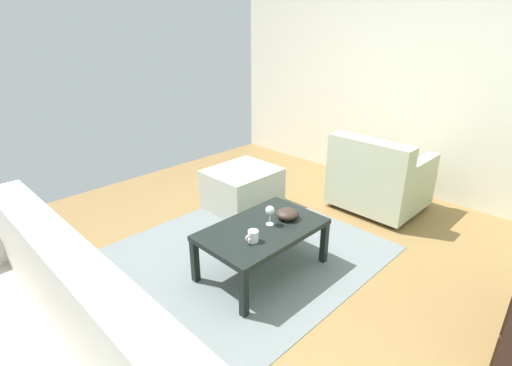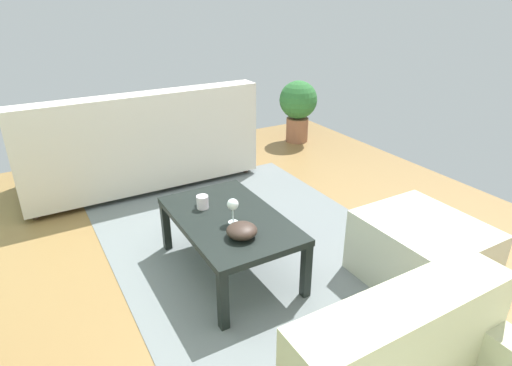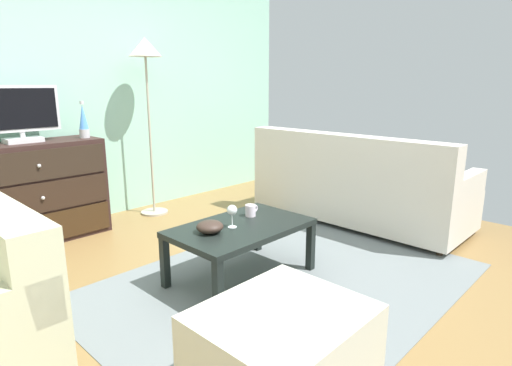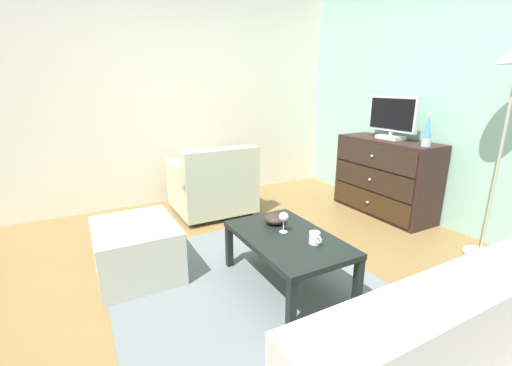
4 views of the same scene
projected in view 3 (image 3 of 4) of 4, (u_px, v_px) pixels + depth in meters
The scene contains 13 objects.
ground_plane at pixel (245, 286), 2.89m from camera, with size 5.24×4.89×0.05m, color olive.
wall_accent_rear at pixel (85, 84), 4.06m from camera, with size 5.24×0.12×2.68m, color #92C4AD.
area_rug at pixel (286, 282), 2.89m from camera, with size 2.60×1.90×0.01m, color slate.
dresser at pixel (32, 193), 3.57m from camera, with size 1.17×0.49×0.87m.
tv at pixel (20, 113), 3.42m from camera, with size 0.62×0.18×0.47m.
lava_lamp at pixel (83, 122), 3.75m from camera, with size 0.09×0.09×0.33m.
coffee_table at pixel (241, 231), 2.88m from camera, with size 0.96×0.60×0.40m.
wine_glass at pixel (232, 211), 2.80m from camera, with size 0.07×0.07×0.16m.
mug at pixel (251, 210), 3.06m from camera, with size 0.11×0.08×0.08m.
bowl_decorative at pixel (210, 227), 2.72m from camera, with size 0.18×0.18×0.08m, color #32251E.
couch_large at pixel (355, 188), 4.11m from camera, with size 0.85×2.07×0.89m.
ottoman at pixel (282, 355), 1.79m from camera, with size 0.70×0.60×0.42m, color #B7B7A6.
standing_lamp at pixel (146, 64), 4.10m from camera, with size 0.32×0.32×1.79m.
Camera 3 is at (-1.86, -1.88, 1.34)m, focal length 29.23 mm.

